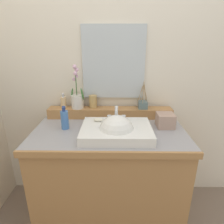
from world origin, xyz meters
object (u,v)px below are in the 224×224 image
at_px(soap_bar, 98,120).
at_px(tumbler_cup, 93,101).
at_px(sink_basin, 116,132).
at_px(soap_dispenser, 64,102).
at_px(reed_diffuser, 143,104).
at_px(tissue_box, 165,120).
at_px(lotion_bottle, 65,119).
at_px(potted_plant, 77,98).

xyz_separation_m(soap_bar, tumbler_cup, (-0.07, 0.27, 0.06)).
relative_size(sink_basin, soap_dispenser, 3.80).
bearing_deg(reed_diffuser, tumbler_cup, 177.34).
relative_size(sink_basin, tissue_box, 3.79).
bearing_deg(soap_bar, lotion_bottle, 178.35).
bearing_deg(tumbler_cup, sink_basin, -62.09).
relative_size(soap_bar, soap_dispenser, 0.54).
relative_size(lotion_bottle, tissue_box, 1.38).
height_order(reed_diffuser, lotion_bottle, reed_diffuser).
relative_size(potted_plant, tissue_box, 2.87).
bearing_deg(sink_basin, tumbler_cup, 117.91).
bearing_deg(soap_dispenser, sink_basin, -39.19).
distance_m(sink_basin, soap_bar, 0.18).
distance_m(lotion_bottle, tissue_box, 0.77).
distance_m(potted_plant, tissue_box, 0.75).
bearing_deg(tissue_box, sink_basin, -157.10).
distance_m(tumbler_cup, tissue_box, 0.63).
xyz_separation_m(sink_basin, reed_diffuser, (0.23, 0.36, 0.09)).
xyz_separation_m(potted_plant, tissue_box, (0.72, -0.20, -0.12)).
distance_m(soap_dispenser, tissue_box, 0.87).
distance_m(potted_plant, lotion_bottle, 0.27).
height_order(soap_dispenser, reed_diffuser, reed_diffuser).
xyz_separation_m(sink_basin, tissue_box, (0.38, 0.16, 0.02)).
xyz_separation_m(potted_plant, soap_dispenser, (-0.12, 0.01, -0.04)).
xyz_separation_m(tumbler_cup, lotion_bottle, (-0.19, -0.26, -0.06)).
distance_m(sink_basin, reed_diffuser, 0.44).
bearing_deg(lotion_bottle, reed_diffuser, 21.39).
bearing_deg(sink_basin, lotion_bottle, 163.36).
relative_size(soap_bar, lotion_bottle, 0.39).
height_order(soap_bar, reed_diffuser, reed_diffuser).
bearing_deg(potted_plant, sink_basin, -47.15).
xyz_separation_m(soap_bar, soap_dispenser, (-0.32, 0.26, 0.06)).
distance_m(soap_bar, tissue_box, 0.52).
relative_size(soap_dispenser, tissue_box, 1.00).
relative_size(soap_bar, potted_plant, 0.19).
xyz_separation_m(lotion_bottle, tissue_box, (0.77, 0.04, -0.02)).
bearing_deg(tumbler_cup, lotion_bottle, -125.74).
relative_size(potted_plant, tumbler_cup, 3.46).
bearing_deg(lotion_bottle, soap_dispenser, 104.70).
xyz_separation_m(soap_bar, tissue_box, (0.52, 0.05, -0.02)).
height_order(tumbler_cup, tissue_box, tumbler_cup).
xyz_separation_m(reed_diffuser, lotion_bottle, (-0.62, -0.24, -0.04)).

